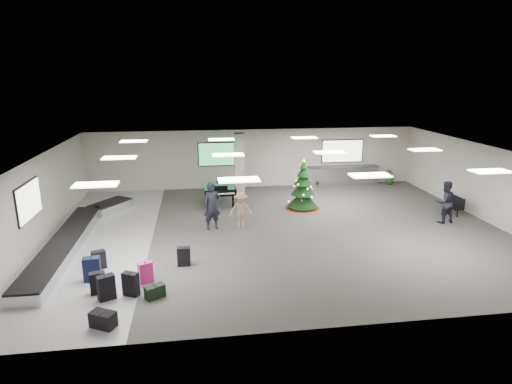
{
  "coord_description": "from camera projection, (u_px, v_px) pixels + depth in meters",
  "views": [
    {
      "loc": [
        -3.21,
        -16.01,
        6.11
      ],
      "look_at": [
        -0.78,
        1.0,
        1.35
      ],
      "focal_mm": 30.0,
      "sensor_mm": 36.0,
      "label": 1
    }
  ],
  "objects": [
    {
      "name": "room_envelope",
      "position": [
        267.0,
        171.0,
        17.3
      ],
      "size": [
        18.02,
        14.02,
        3.21
      ],
      "color": "#A49F96",
      "rests_on": "ground"
    },
    {
      "name": "bench",
      "position": [
        453.0,
        203.0,
        19.29
      ],
      "size": [
        0.48,
        1.32,
        0.83
      ],
      "rotation": [
        0.0,
        0.0,
        0.03
      ],
      "color": "black",
      "rests_on": "ground"
    },
    {
      "name": "suitcase_1",
      "position": [
        131.0,
        284.0,
        12.13
      ],
      "size": [
        0.51,
        0.42,
        0.72
      ],
      "rotation": [
        0.0,
        0.0,
        -0.49
      ],
      "color": "black",
      "rests_on": "ground"
    },
    {
      "name": "suitcase_3",
      "position": [
        184.0,
        256.0,
        14.05
      ],
      "size": [
        0.43,
        0.24,
        0.66
      ],
      "rotation": [
        0.0,
        0.0,
        -0.03
      ],
      "color": "black",
      "rests_on": "ground"
    },
    {
      "name": "traveler_a",
      "position": [
        212.0,
        206.0,
        17.17
      ],
      "size": [
        0.82,
        0.65,
        1.95
      ],
      "primitive_type": "imported",
      "rotation": [
        0.0,
        0.0,
        0.29
      ],
      "color": "black",
      "rests_on": "ground"
    },
    {
      "name": "black_duffel",
      "position": [
        103.0,
        320.0,
        10.64
      ],
      "size": [
        0.72,
        0.6,
        0.43
      ],
      "rotation": [
        0.0,
        0.0,
        -0.49
      ],
      "color": "black",
      "rests_on": "ground"
    },
    {
      "name": "traveler_b",
      "position": [
        241.0,
        210.0,
        17.38
      ],
      "size": [
        0.99,
        0.58,
        1.52
      ],
      "primitive_type": "imported",
      "rotation": [
        0.0,
        0.0,
        -0.01
      ],
      "color": "#97795D",
      "rests_on": "ground"
    },
    {
      "name": "service_counter",
      "position": [
        343.0,
        176.0,
        24.22
      ],
      "size": [
        4.05,
        0.65,
        1.08
      ],
      "color": "silver",
      "rests_on": "ground"
    },
    {
      "name": "suitcase_5",
      "position": [
        98.0,
        283.0,
        12.24
      ],
      "size": [
        0.48,
        0.34,
        0.67
      ],
      "rotation": [
        0.0,
        0.0,
        0.25
      ],
      "color": "black",
      "rests_on": "ground"
    },
    {
      "name": "potted_plant_left",
      "position": [
        317.0,
        180.0,
        23.91
      ],
      "size": [
        0.55,
        0.55,
        0.79
      ],
      "primitive_type": "imported",
      "rotation": [
        0.0,
        0.0,
        0.86
      ],
      "color": "#143D13",
      "rests_on": "ground"
    },
    {
      "name": "christmas_tree",
      "position": [
        303.0,
        191.0,
        19.95
      ],
      "size": [
        1.67,
        1.67,
        2.38
      ],
      "color": "#671209",
      "rests_on": "ground"
    },
    {
      "name": "ground",
      "position": [
        279.0,
        230.0,
        17.34
      ],
      "size": [
        18.0,
        18.0,
        0.0
      ],
      "primitive_type": "plane",
      "color": "#373432",
      "rests_on": "ground"
    },
    {
      "name": "traveler_bench",
      "position": [
        445.0,
        202.0,
        17.98
      ],
      "size": [
        0.94,
        0.77,
        1.81
      ],
      "primitive_type": "imported",
      "rotation": [
        0.0,
        0.0,
        3.24
      ],
      "color": "black",
      "rests_on": "ground"
    },
    {
      "name": "suitcase_8",
      "position": [
        99.0,
        260.0,
        13.81
      ],
      "size": [
        0.48,
        0.4,
        0.64
      ],
      "rotation": [
        0.0,
        0.0,
        0.45
      ],
      "color": "black",
      "rests_on": "ground"
    },
    {
      "name": "navy_suitcase",
      "position": [
        92.0,
        269.0,
        12.98
      ],
      "size": [
        0.52,
        0.33,
        0.79
      ],
      "rotation": [
        0.0,
        0.0,
        0.08
      ],
      "color": "black",
      "rests_on": "ground"
    },
    {
      "name": "grand_piano",
      "position": [
        219.0,
        189.0,
        20.53
      ],
      "size": [
        1.56,
        1.96,
        1.09
      ],
      "rotation": [
        0.0,
        0.0,
        0.04
      ],
      "color": "black",
      "rests_on": "ground"
    },
    {
      "name": "pink_suitcase",
      "position": [
        146.0,
        272.0,
        12.91
      ],
      "size": [
        0.47,
        0.38,
        0.67
      ],
      "rotation": [
        0.0,
        0.0,
        0.41
      ],
      "color": "#DF1D78",
      "rests_on": "ground"
    },
    {
      "name": "baggage_carousel",
      "position": [
        75.0,
        236.0,
        16.14
      ],
      "size": [
        2.28,
        9.71,
        0.43
      ],
      "color": "silver",
      "rests_on": "ground"
    },
    {
      "name": "suitcase_0",
      "position": [
        106.0,
        287.0,
        11.91
      ],
      "size": [
        0.53,
        0.44,
        0.75
      ],
      "rotation": [
        0.0,
        0.0,
        0.47
      ],
      "color": "black",
      "rests_on": "ground"
    },
    {
      "name": "green_duffel",
      "position": [
        155.0,
        291.0,
        12.06
      ],
      "size": [
        0.61,
        0.51,
        0.39
      ],
      "rotation": [
        0.0,
        0.0,
        0.53
      ],
      "color": "black",
      "rests_on": "ground"
    },
    {
      "name": "potted_plant_right",
      "position": [
        390.0,
        177.0,
        24.42
      ],
      "size": [
        0.59,
        0.59,
        0.85
      ],
      "primitive_type": "imported",
      "rotation": [
        0.0,
        0.0,
        1.84
      ],
      "color": "#143D13",
      "rests_on": "ground"
    }
  ]
}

